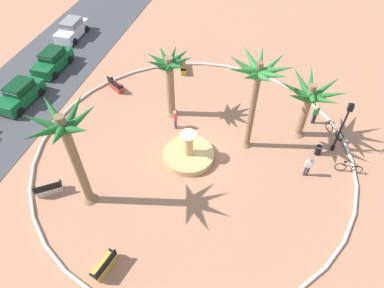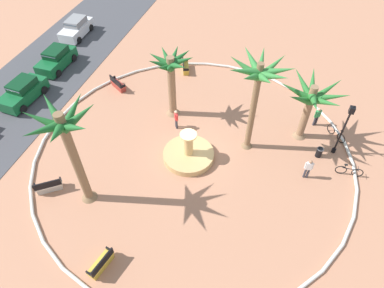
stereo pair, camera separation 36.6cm
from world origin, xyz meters
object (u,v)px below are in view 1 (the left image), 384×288
Objects in this scene: bench_east at (116,86)px; person_cyclist_helmet at (308,166)px; palm_tree_far_side at (310,98)px; bench_north at (105,266)px; lamppost at (343,124)px; palm_tree_mid_plaza at (258,79)px; bicycle_by_lamppost at (335,131)px; parked_car_second at (20,94)px; fountain at (189,154)px; person_cyclist_photo at (316,114)px; palm_tree_by_curb at (169,72)px; person_pedestrian_stroll at (175,119)px; bench_west at (183,67)px; parked_car_third at (53,61)px; bench_southeast at (49,189)px; palm_tree_near_fountain at (68,141)px; trash_bin at (319,150)px; bicycle_red_frame at (349,168)px; parked_car_rightmost at (72,30)px.

person_cyclist_helmet is (-4.79, -15.40, 0.56)m from bench_east.
palm_tree_far_side is 2.75× the size of bench_north.
palm_tree_far_side is at bearing 70.36° from lamppost.
palm_tree_mid_plaza is at bearing 121.71° from palm_tree_far_side.
bicycle_by_lamppost is (0.62, -2.40, -2.98)m from palm_tree_far_side.
bench_east is 0.40× the size of parked_car_second.
fountain is 2.13× the size of person_cyclist_photo.
bicycle_by_lamppost is at bearing -85.17° from palm_tree_by_curb.
bench_east reaches higher than bicycle_by_lamppost.
bench_north is 1.04× the size of person_pedestrian_stroll.
bench_west is at bearing 19.43° from fountain.
lamppost is at bearing -86.27° from parked_car_second.
palm_tree_far_side reaches higher than bench_east.
bicycle_by_lamppost is 0.31× the size of parked_car_second.
parked_car_second is 4.74m from parked_car_third.
palm_tree_by_curb is 3.24m from person_pedestrian_stroll.
person_cyclist_helmet reaches higher than bench_north.
bench_southeast is 19.42m from bicycle_by_lamppost.
trash_bin is at bearing -59.73° from palm_tree_near_fountain.
bicycle_by_lamppost is 11.31m from person_pedestrian_stroll.
bench_southeast is 13.61m from parked_car_third.
parked_car_third reaches higher than bicycle_red_frame.
parked_car_second is at bearing 82.34° from fountain.
parked_car_second is (-3.52, 6.33, 0.43)m from bench_east.
bench_east is 1.27× the size of bicycle_by_lamppost.
palm_tree_near_fountain reaches higher than lamppost.
bench_west is at bearing -48.18° from bench_east.
fountain reaches higher than parked_car_second.
bicycle_red_frame is at bearing -50.07° from bench_north.
parked_car_third reaches higher than bench_north.
bench_west is 11.76m from person_cyclist_photo.
palm_tree_by_curb is 6.54m from bench_west.
palm_tree_by_curb reaches higher than bicycle_by_lamppost.
bicycle_red_frame is 1.35× the size of bicycle_by_lamppost.
parked_car_second is (1.27, 21.73, -0.13)m from person_cyclist_helmet.
palm_tree_mid_plaza is 1.74× the size of parked_car_third.
bicycle_red_frame is (6.52, -14.93, -4.78)m from palm_tree_near_fountain.
palm_tree_far_side is 3.61× the size of bicycle_by_lamppost.
bench_southeast is at bearing -154.77° from parked_car_rightmost.
person_cyclist_helmet reaches higher than bench_west.
bench_north is at bearing -142.81° from palm_tree_near_fountain.
bench_southeast is 2.17× the size of trash_bin.
parked_car_rightmost is (2.51, 12.04, 0.43)m from bench_west.
person_pedestrian_stroll is (-2.40, 11.04, 0.52)m from bicycle_by_lamppost.
person_pedestrian_stroll is at bearing -87.34° from parked_car_second.
lamppost is 23.49m from parked_car_second.
lamppost is (-5.99, -12.59, 2.08)m from bench_west.
lamppost is at bearing -43.20° from bench_north.
person_cyclist_helmet is 21.76m from parked_car_second.
parked_car_rightmost reaches higher than bicycle_red_frame.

